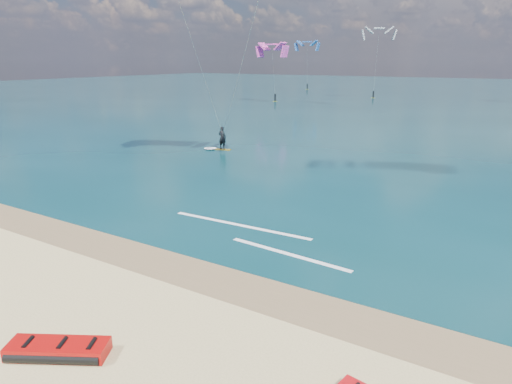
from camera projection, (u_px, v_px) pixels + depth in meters
ground at (414, 136)px, 47.88m from camera, size 320.00×320.00×0.00m
wet_sand_strip at (184, 269)px, 17.63m from camera, size 320.00×2.40×0.01m
sea at (484, 96)px, 100.20m from camera, size 320.00×200.00×0.04m
packed_kite_left at (59, 355)px, 12.52m from camera, size 3.17×2.50×0.44m
kitesurfer_main at (219, 43)px, 33.34m from camera, size 14.06×10.88×17.63m
shoreline_foam at (259, 236)px, 20.77m from camera, size 10.22×2.38×0.01m
distant_kites at (413, 71)px, 84.69m from camera, size 79.77×38.30×13.44m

